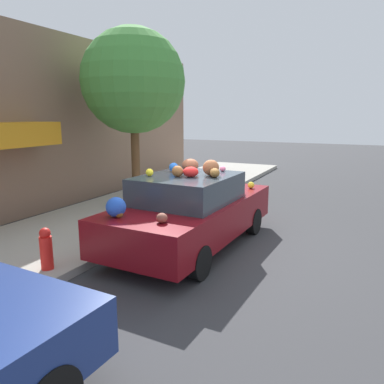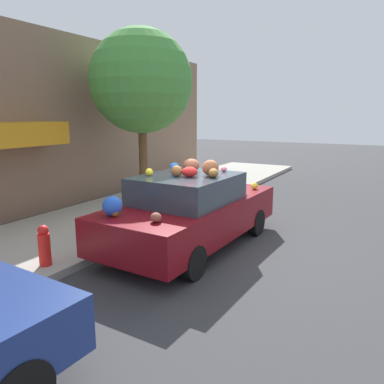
% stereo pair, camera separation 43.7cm
% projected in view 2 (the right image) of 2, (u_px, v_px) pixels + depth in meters
% --- Properties ---
extents(ground_plane, '(60.00, 60.00, 0.00)m').
position_uv_depth(ground_plane, '(193.00, 246.00, 7.63)').
color(ground_plane, '#38383A').
extents(sidewalk_curb, '(24.00, 3.20, 0.14)m').
position_uv_depth(sidewalk_curb, '(94.00, 224.00, 8.90)').
color(sidewalk_curb, '#9E998E').
rests_on(sidewalk_curb, ground).
extents(building_facade, '(18.00, 1.20, 4.85)m').
position_uv_depth(building_facade, '(22.00, 123.00, 9.45)').
color(building_facade, '#846651').
rests_on(building_facade, ground).
extents(street_tree, '(2.84, 2.84, 4.80)m').
position_uv_depth(street_tree, '(141.00, 82.00, 10.28)').
color(street_tree, brown).
rests_on(street_tree, sidewalk_curb).
extents(fire_hydrant, '(0.20, 0.20, 0.70)m').
position_uv_depth(fire_hydrant, '(44.00, 246.00, 6.21)').
color(fire_hydrant, red).
rests_on(fire_hydrant, sidewalk_curb).
extents(art_car, '(4.40, 2.01, 1.78)m').
position_uv_depth(art_car, '(191.00, 209.00, 7.46)').
color(art_car, maroon).
rests_on(art_car, ground).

